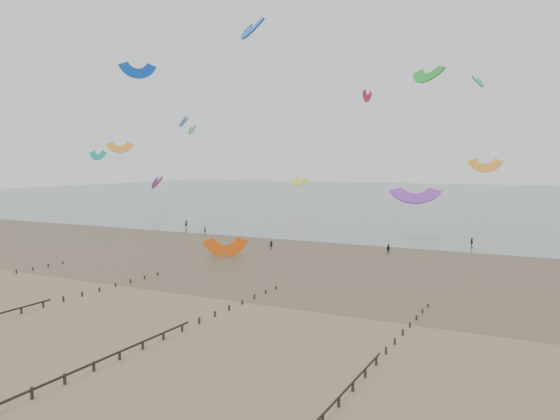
% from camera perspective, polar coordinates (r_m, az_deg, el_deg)
% --- Properties ---
extents(ground, '(500.00, 500.00, 0.00)m').
position_cam_1_polar(ground, '(58.30, -9.50, -10.17)').
color(ground, brown).
rests_on(ground, ground).
extents(sea_and_shore, '(500.00, 665.00, 0.03)m').
position_cam_1_polar(sea_and_shore, '(89.33, 1.59, -4.78)').
color(sea_and_shore, '#475654').
rests_on(sea_and_shore, ground).
extents(groynes, '(72.16, 50.16, 1.00)m').
position_cam_1_polar(groynes, '(42.12, -21.02, -15.81)').
color(groynes, black).
rests_on(groynes, ground).
extents(kitesurfer_lead, '(0.69, 0.60, 1.59)m').
position_cam_1_polar(kitesurfer_lead, '(117.15, -7.85, -2.09)').
color(kitesurfer_lead, black).
rests_on(kitesurfer_lead, ground).
extents(kitesurfers, '(83.76, 20.25, 1.83)m').
position_cam_1_polar(kitesurfers, '(97.50, 14.94, -3.63)').
color(kitesurfers, black).
rests_on(kitesurfers, ground).
extents(grounded_kite, '(7.57, 7.10, 3.31)m').
position_cam_1_polar(grounded_kite, '(88.90, -5.74, -4.86)').
color(grounded_kite, '#F75D0F').
rests_on(grounded_kite, ground).
extents(kites_airborne, '(241.82, 121.41, 39.09)m').
position_cam_1_polar(kites_airborne, '(141.36, 9.06, 7.52)').
color(kites_airborne, red).
rests_on(kites_airborne, ground).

